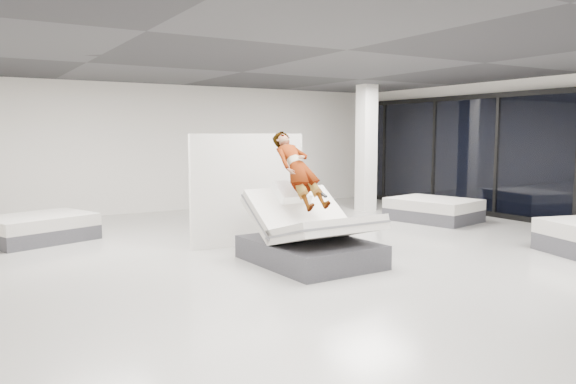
# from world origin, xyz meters

# --- Properties ---
(room) EXTENTS (14.00, 14.04, 3.20)m
(room) POSITION_xyz_m (0.00, 0.00, 1.60)
(room) COLOR #A6A39D
(room) RESTS_ON ground
(hero_bed) EXTENTS (1.59, 2.06, 1.23)m
(hero_bed) POSITION_xyz_m (-0.48, 0.24, 0.39)
(hero_bed) COLOR #3A3A3F
(hero_bed) RESTS_ON floor
(person) EXTENTS (0.61, 1.38, 1.35)m
(person) POSITION_xyz_m (-0.49, 0.55, 1.21)
(person) COLOR slate
(person) RESTS_ON hero_bed
(remote) EXTENTS (0.06, 0.14, 0.08)m
(remote) POSITION_xyz_m (-0.26, 0.21, 1.04)
(remote) COLOR black
(remote) RESTS_ON person
(divider_panel) EXTENTS (2.17, 0.14, 1.97)m
(divider_panel) POSITION_xyz_m (-0.61, 2.05, 0.99)
(divider_panel) COLOR silver
(divider_panel) RESTS_ON floor
(flat_bed_right_far) EXTENTS (1.75, 2.09, 0.50)m
(flat_bed_right_far) POSITION_xyz_m (4.21, 2.32, 0.25)
(flat_bed_right_far) COLOR #3A3A3F
(flat_bed_right_far) RESTS_ON floor
(flat_bed_left_far) EXTENTS (2.10, 1.83, 0.48)m
(flat_bed_left_far) POSITION_xyz_m (-3.79, 4.28, 0.24)
(flat_bed_left_far) COLOR #3A3A3F
(flat_bed_left_far) RESTS_ON floor
(column) EXTENTS (0.40, 0.40, 3.20)m
(column) POSITION_xyz_m (4.00, 4.50, 1.60)
(column) COLOR white
(column) RESTS_ON floor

